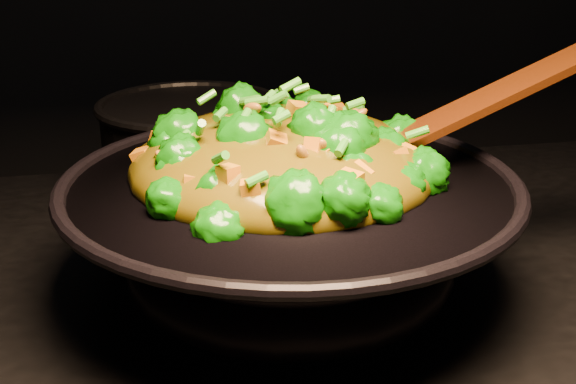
{
  "coord_description": "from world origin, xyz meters",
  "views": [
    {
      "loc": [
        -0.15,
        -0.63,
        1.28
      ],
      "look_at": [
        -0.02,
        0.04,
        1.01
      ],
      "focal_mm": 45.0,
      "sensor_mm": 36.0,
      "label": 1
    }
  ],
  "objects": [
    {
      "name": "wok",
      "position": [
        -0.02,
        0.03,
        0.96
      ],
      "size": [
        0.45,
        0.45,
        0.12
      ],
      "primitive_type": null,
      "rotation": [
        0.0,
        0.0,
        0.02
      ],
      "color": "black",
      "rests_on": "stovetop"
    },
    {
      "name": "stir_fry",
      "position": [
        -0.02,
        0.06,
        1.08
      ],
      "size": [
        0.41,
        0.41,
        0.11
      ],
      "primitive_type": null,
      "rotation": [
        0.0,
        0.0,
        0.43
      ],
      "color": "#116D07",
      "rests_on": "wok"
    },
    {
      "name": "spatula",
      "position": [
        0.16,
        0.05,
        1.08
      ],
      "size": [
        0.3,
        0.06,
        0.13
      ],
      "primitive_type": "cube",
      "rotation": [
        0.0,
        -0.38,
        0.05
      ],
      "color": "#3D1B04",
      "rests_on": "wok"
    },
    {
      "name": "back_pot",
      "position": [
        -0.1,
        0.32,
        0.97
      ],
      "size": [
        0.26,
        0.26,
        0.14
      ],
      "primitive_type": "cylinder",
      "rotation": [
        0.0,
        0.0,
        0.12
      ],
      "color": "black",
      "rests_on": "stovetop"
    }
  ]
}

